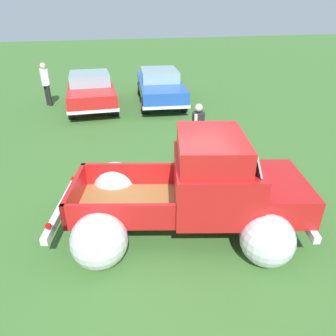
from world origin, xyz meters
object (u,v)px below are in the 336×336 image
object	(u,v)px
spectator_0	(198,129)
vintage_pickup_truck	(199,194)
show_car_0	(91,89)
show_car_1	(160,85)
spectator_1	(46,81)

from	to	relation	value
spectator_0	vintage_pickup_truck	bearing A→B (deg)	-71.53
show_car_0	show_car_1	xyz separation A→B (m)	(2.99, -0.01, 0.00)
show_car_1	spectator_0	bearing A→B (deg)	3.67
vintage_pickup_truck	show_car_1	xyz separation A→B (m)	(1.35, 8.84, 0.03)
vintage_pickup_truck	spectator_0	distance (m)	3.05
spectator_0	spectator_1	bearing A→B (deg)	160.93
show_car_0	spectator_0	bearing A→B (deg)	24.46
vintage_pickup_truck	show_car_1	bearing A→B (deg)	95.62
show_car_1	show_car_0	bearing A→B (deg)	-83.04
spectator_1	show_car_1	bearing A→B (deg)	-48.47
vintage_pickup_truck	show_car_0	bearing A→B (deg)	114.81
spectator_0	show_car_0	bearing A→B (deg)	151.28
show_car_0	spectator_0	xyz separation A→B (m)	(2.63, -5.97, 0.13)
show_car_1	spectator_1	distance (m)	4.90
vintage_pickup_truck	show_car_0	world-z (taller)	vintage_pickup_truck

